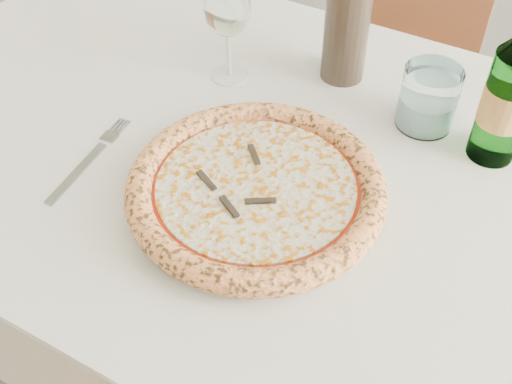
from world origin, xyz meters
TOP-DOWN VIEW (x-y plane):
  - floor at (0.00, 0.00)m, footprint 5.00×6.00m
  - dining_table at (-0.20, -0.23)m, footprint 1.43×0.94m
  - chair_far at (-0.20, 0.53)m, footprint 0.41×0.41m
  - plate at (-0.20, -0.33)m, footprint 0.31×0.31m
  - pizza at (-0.20, -0.33)m, footprint 0.34×0.34m
  - fork at (-0.45, -0.35)m, footprint 0.02×0.19m
  - wine_glass at (-0.35, -0.08)m, footprint 0.07×0.07m
  - tumbler at (-0.03, -0.08)m, footprint 0.09×0.09m
  - beer_bottle at (0.07, -0.11)m, footprint 0.07×0.07m
  - wine_bottle at (-0.18, -0.01)m, footprint 0.07×0.07m

SIDE VIEW (x-z plane):
  - floor at x=0.00m, z-range -0.02..0.00m
  - chair_far at x=-0.20m, z-range 0.07..1.00m
  - dining_table at x=-0.20m, z-range 0.28..1.04m
  - fork at x=-0.45m, z-range 0.76..0.76m
  - plate at x=-0.20m, z-range 0.76..0.77m
  - pizza at x=-0.20m, z-range 0.76..0.80m
  - tumbler at x=-0.03m, z-range 0.75..0.85m
  - beer_bottle at x=0.07m, z-range 0.73..0.99m
  - wine_glass at x=-0.35m, z-range 0.79..0.96m
  - wine_bottle at x=-0.18m, z-range 0.73..1.03m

